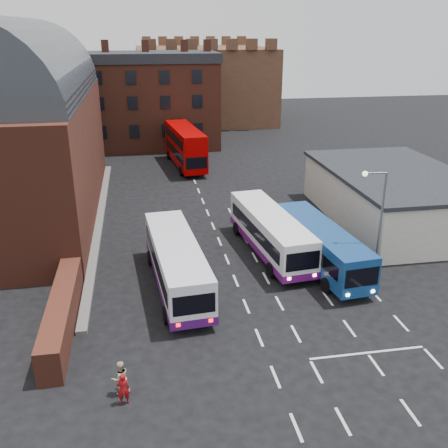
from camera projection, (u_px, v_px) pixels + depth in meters
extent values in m
plane|color=black|center=(256.00, 329.00, 26.83)|extent=(180.00, 180.00, 0.00)
cube|color=#602B1E|center=(20.00, 157.00, 41.77)|extent=(12.00, 28.00, 10.00)
cylinder|color=#1E2328|center=(10.00, 96.00, 39.94)|extent=(12.00, 26.00, 12.00)
cube|color=#602B1E|center=(62.00, 312.00, 26.71)|extent=(1.20, 10.00, 1.80)
cube|color=beige|center=(394.00, 197.00, 41.31)|extent=(10.00, 16.00, 4.00)
cube|color=#282B30|center=(397.00, 173.00, 40.53)|extent=(10.40, 16.40, 0.30)
cube|color=brown|center=(133.00, 105.00, 66.01)|extent=(22.00, 10.00, 11.00)
cube|color=brown|center=(203.00, 84.00, 86.06)|extent=(22.00, 22.00, 12.00)
cube|color=white|center=(176.00, 261.00, 30.56)|extent=(3.41, 11.31, 2.53)
cube|color=black|center=(176.00, 259.00, 30.50)|extent=(3.38, 10.12, 0.91)
cylinder|color=black|center=(150.00, 258.00, 33.93)|extent=(0.36, 1.03, 1.01)
cylinder|color=black|center=(166.00, 315.00, 27.17)|extent=(0.36, 1.03, 1.01)
cylinder|color=black|center=(187.00, 254.00, 34.51)|extent=(0.36, 1.03, 1.01)
cylinder|color=black|center=(211.00, 309.00, 27.76)|extent=(0.36, 1.03, 1.01)
cube|color=white|center=(270.00, 230.00, 35.24)|extent=(3.68, 11.22, 2.50)
cube|color=black|center=(270.00, 229.00, 35.19)|extent=(3.61, 10.04, 0.90)
cylinder|color=black|center=(306.00, 265.00, 32.89)|extent=(0.39, 1.03, 1.00)
cylinder|color=black|center=(267.00, 225.00, 39.51)|extent=(0.39, 1.03, 1.00)
cylinder|color=black|center=(271.00, 270.00, 32.25)|extent=(0.39, 1.03, 1.00)
cylinder|color=black|center=(237.00, 229.00, 38.87)|extent=(0.39, 1.03, 1.00)
cube|color=navy|center=(321.00, 244.00, 33.25)|extent=(3.44, 10.72, 2.39)
cube|color=black|center=(321.00, 242.00, 33.20)|extent=(3.38, 9.54, 0.86)
cylinder|color=black|center=(361.00, 280.00, 30.99)|extent=(0.36, 0.98, 0.96)
cylinder|color=black|center=(312.00, 237.00, 37.34)|extent=(0.36, 0.98, 0.96)
cylinder|color=black|center=(326.00, 285.00, 30.39)|extent=(0.36, 0.98, 0.96)
cylinder|color=black|center=(283.00, 241.00, 36.74)|extent=(0.36, 0.98, 0.96)
cube|color=#A80000|center=(185.00, 145.00, 57.14)|extent=(3.82, 11.58, 4.03)
cube|color=black|center=(185.00, 150.00, 57.35)|extent=(3.74, 10.40, 0.93)
cylinder|color=black|center=(204.00, 170.00, 54.98)|extent=(0.40, 1.06, 1.03)
cylinder|color=black|center=(189.00, 154.00, 61.81)|extent=(0.40, 1.06, 1.03)
cylinder|color=black|center=(181.00, 171.00, 54.31)|extent=(0.40, 1.06, 1.03)
cylinder|color=black|center=(168.00, 155.00, 61.15)|extent=(0.40, 1.06, 1.03)
cylinder|color=slate|center=(380.00, 230.00, 30.44)|extent=(0.14, 0.14, 7.21)
cylinder|color=slate|center=(376.00, 173.00, 29.11)|extent=(1.26, 0.30, 0.09)
sphere|color=#FFF2CC|center=(365.00, 174.00, 29.13)|extent=(0.32, 0.32, 0.32)
imported|color=maroon|center=(123.00, 389.00, 21.28)|extent=(0.58, 0.41, 1.51)
imported|color=#C6B993|center=(120.00, 378.00, 21.87)|extent=(0.96, 0.86, 1.62)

